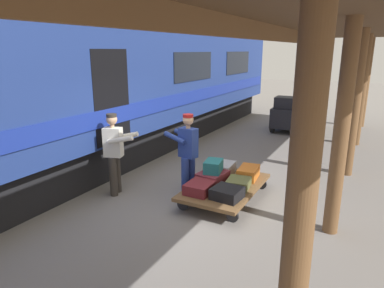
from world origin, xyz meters
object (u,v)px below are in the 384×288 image
(suitcase_black_hardshell, at_px, (227,193))
(baggage_tug, at_px, (289,114))
(porter_in_overalls, at_px, (187,152))
(suitcase_maroon_trunk, at_px, (200,188))
(suitcase_olive_duffel, at_px, (238,183))
(suitcase_teal_softside, at_px, (213,166))
(suitcase_gray_aluminum, at_px, (224,169))
(luggage_cart, at_px, (225,187))
(porter_by_door, at_px, (115,151))
(suitcase_burgundy_valise, at_px, (213,177))
(train_car, at_px, (62,89))
(suitcase_orange_carryall, at_px, (248,173))

(suitcase_black_hardshell, distance_m, baggage_tug, 7.36)
(porter_in_overalls, bearing_deg, suitcase_maroon_trunk, 139.46)
(suitcase_olive_duffel, relative_size, suitcase_maroon_trunk, 0.90)
(suitcase_teal_softside, bearing_deg, suitcase_gray_aluminum, -89.66)
(luggage_cart, height_order, suitcase_black_hardshell, suitcase_black_hardshell)
(suitcase_maroon_trunk, height_order, porter_by_door, porter_by_door)
(luggage_cart, relative_size, suitcase_burgundy_valise, 3.47)
(suitcase_burgundy_valise, distance_m, baggage_tug, 6.76)
(suitcase_burgundy_valise, bearing_deg, suitcase_teal_softside, -101.17)
(suitcase_gray_aluminum, xyz_separation_m, baggage_tug, (0.01, -6.17, 0.21))
(luggage_cart, distance_m, suitcase_burgundy_valise, 0.32)
(suitcase_black_hardshell, distance_m, suitcase_burgundy_valise, 0.81)
(train_car, height_order, suitcase_maroon_trunk, train_car)
(suitcase_black_hardshell, bearing_deg, porter_in_overalls, -22.08)
(suitcase_black_hardshell, bearing_deg, suitcase_olive_duffel, -90.00)
(luggage_cart, xyz_separation_m, baggage_tug, (0.29, -6.75, 0.37))
(luggage_cart, relative_size, porter_in_overalls, 1.24)
(suitcase_burgundy_valise, xyz_separation_m, suitcase_teal_softside, (-0.00, -0.02, 0.23))
(suitcase_burgundy_valise, distance_m, suitcase_olive_duffel, 0.56)
(luggage_cart, distance_m, baggage_tug, 6.77)
(train_car, distance_m, suitcase_orange_carryall, 4.68)
(luggage_cart, xyz_separation_m, suitcase_maroon_trunk, (0.28, 0.58, 0.14))
(suitcase_gray_aluminum, distance_m, suitcase_teal_softside, 0.61)
(suitcase_black_hardshell, xyz_separation_m, suitcase_olive_duffel, (0.00, -0.58, -0.01))
(suitcase_burgundy_valise, distance_m, suitcase_teal_softside, 0.24)
(suitcase_orange_carryall, height_order, porter_in_overalls, porter_in_overalls)
(suitcase_teal_softside, bearing_deg, suitcase_olive_duffel, 178.25)
(luggage_cart, relative_size, suitcase_orange_carryall, 3.50)
(suitcase_maroon_trunk, bearing_deg, baggage_tug, -89.89)
(suitcase_black_hardshell, height_order, suitcase_maroon_trunk, suitcase_black_hardshell)
(suitcase_orange_carryall, xyz_separation_m, baggage_tug, (0.58, -6.17, 0.21))
(suitcase_burgundy_valise, height_order, suitcase_maroon_trunk, suitcase_burgundy_valise)
(porter_in_overalls, xyz_separation_m, baggage_tug, (-0.49, -6.90, -0.30))
(suitcase_olive_duffel, bearing_deg, porter_by_door, 19.23)
(luggage_cart, bearing_deg, train_car, 5.33)
(train_car, distance_m, suitcase_gray_aluminum, 4.17)
(porter_in_overalls, bearing_deg, luggage_cart, -169.29)
(train_car, distance_m, porter_by_door, 2.25)
(train_car, height_order, porter_in_overalls, train_car)
(train_car, height_order, suitcase_burgundy_valise, train_car)
(suitcase_orange_carryall, height_order, suitcase_gray_aluminum, suitcase_orange_carryall)
(suitcase_olive_duffel, bearing_deg, suitcase_teal_softside, -1.75)
(porter_in_overalls, bearing_deg, train_car, 3.99)
(luggage_cart, height_order, porter_in_overalls, porter_in_overalls)
(train_car, xyz_separation_m, suitcase_orange_carryall, (-4.28, -0.96, -1.64))
(suitcase_orange_carryall, height_order, suitcase_maroon_trunk, suitcase_orange_carryall)
(suitcase_black_hardshell, bearing_deg, porter_by_door, 6.01)
(train_car, relative_size, suitcase_gray_aluminum, 36.63)
(baggage_tug, bearing_deg, suitcase_teal_softside, 90.15)
(porter_by_door, bearing_deg, suitcase_maroon_trunk, -172.17)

